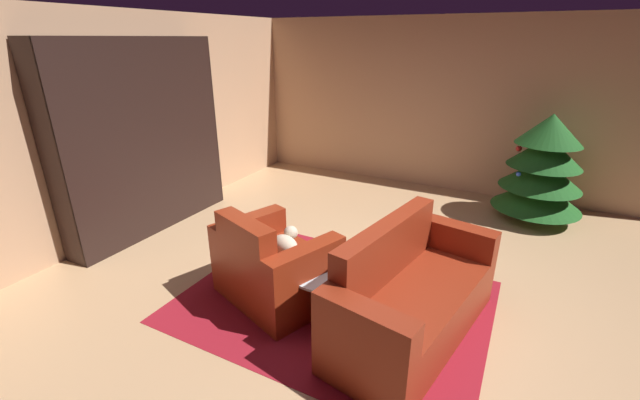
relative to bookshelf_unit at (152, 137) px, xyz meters
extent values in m
plane|color=tan|center=(2.88, -0.24, -1.13)|extent=(7.82, 7.82, 0.00)
cube|color=tan|center=(2.88, 3.05, 0.15)|extent=(6.33, 0.06, 2.55)
cube|color=tan|center=(-0.25, -0.24, 0.15)|extent=(0.06, 6.64, 2.55)
cube|color=maroon|center=(2.69, -0.52, -1.13)|extent=(2.66, 2.06, 0.01)
cube|color=black|center=(0.14, -0.11, 0.00)|extent=(0.03, 2.17, 2.26)
cube|color=black|center=(-0.03, 0.97, 0.00)|extent=(0.35, 0.02, 2.26)
cube|color=black|center=(-0.03, -1.18, 0.00)|extent=(0.35, 0.02, 2.26)
cube|color=black|center=(-0.03, -0.11, -1.12)|extent=(0.33, 2.12, 0.03)
cube|color=black|center=(-0.03, -0.11, -0.67)|extent=(0.33, 2.12, 0.03)
cube|color=black|center=(-0.03, -0.11, -0.22)|extent=(0.33, 2.12, 0.02)
cube|color=black|center=(-0.03, -0.11, 0.22)|extent=(0.33, 2.12, 0.02)
cube|color=black|center=(-0.03, -0.11, 0.67)|extent=(0.33, 2.12, 0.02)
cube|color=black|center=(-0.03, -0.11, 1.12)|extent=(0.33, 2.12, 0.03)
cube|color=black|center=(-0.16, -0.11, 0.15)|extent=(0.05, 1.14, 0.72)
cube|color=black|center=(-0.13, -0.11, 0.15)|extent=(0.03, 1.17, 0.75)
cube|color=#1B728A|center=(-0.09, 0.91, -0.99)|extent=(0.21, 0.04, 0.24)
cube|color=teal|center=(-0.07, 0.88, -0.96)|extent=(0.25, 0.03, 0.29)
cube|color=teal|center=(-0.08, 0.84, -0.92)|extent=(0.23, 0.04, 0.36)
cube|color=purple|center=(-0.09, 0.80, -0.91)|extent=(0.21, 0.03, 0.39)
cube|color=#BD3C30|center=(-0.09, 0.76, -0.96)|extent=(0.20, 0.04, 0.28)
cube|color=gold|center=(-0.08, 0.90, -0.49)|extent=(0.22, 0.04, 0.34)
cube|color=gold|center=(-0.11, 0.86, -0.52)|extent=(0.16, 0.04, 0.27)
cube|color=#B5312C|center=(-0.07, 0.82, -0.47)|extent=(0.24, 0.03, 0.38)
cube|color=#4D322A|center=(-0.07, 0.78, -0.51)|extent=(0.25, 0.04, 0.30)
cube|color=#197589|center=(-0.11, 0.72, -0.47)|extent=(0.17, 0.05, 0.37)
cube|color=#11727D|center=(-0.10, 0.67, -0.50)|extent=(0.20, 0.04, 0.31)
cube|color=orange|center=(-0.10, 0.62, -0.49)|extent=(0.19, 0.03, 0.34)
cube|color=navy|center=(-0.10, 0.93, 0.85)|extent=(0.19, 0.03, 0.34)
cube|color=brown|center=(-0.08, 0.89, 0.81)|extent=(0.22, 0.03, 0.25)
cube|color=gold|center=(-0.07, 0.85, 0.81)|extent=(0.25, 0.03, 0.25)
cube|color=#A5A599|center=(-0.10, 0.81, 0.84)|extent=(0.18, 0.03, 0.32)
cube|color=gold|center=(-0.10, 0.77, 0.86)|extent=(0.18, 0.04, 0.35)
cube|color=purple|center=(-0.11, 0.72, 0.82)|extent=(0.17, 0.05, 0.27)
cube|color=#9459A4|center=(-0.09, 0.67, 0.84)|extent=(0.20, 0.03, 0.31)
cube|color=maroon|center=(2.19, -0.68, -0.91)|extent=(0.89, 0.95, 0.43)
cube|color=maroon|center=(2.08, -0.96, -0.48)|extent=(0.68, 0.39, 0.44)
cube|color=maroon|center=(2.58, -0.83, -0.79)|extent=(0.42, 0.78, 0.67)
cube|color=maroon|center=(1.79, -0.54, -0.79)|extent=(0.42, 0.78, 0.67)
ellipsoid|color=#C4B396|center=(2.25, -0.63, -0.61)|extent=(0.32, 0.27, 0.18)
sphere|color=#C4B396|center=(2.23, -0.48, -0.55)|extent=(0.13, 0.13, 0.13)
cube|color=maroon|center=(3.44, -0.61, -0.91)|extent=(0.96, 1.45, 0.44)
cube|color=maroon|center=(3.17, -0.56, -0.45)|extent=(0.41, 1.35, 0.47)
cube|color=maroon|center=(3.30, -1.36, -0.78)|extent=(0.74, 0.31, 0.70)
cube|color=maroon|center=(3.59, 0.14, -0.78)|extent=(0.74, 0.31, 0.70)
cylinder|color=black|center=(2.92, -0.58, -0.93)|extent=(0.04, 0.04, 0.40)
cylinder|color=black|center=(2.59, -0.41, -0.93)|extent=(0.04, 0.04, 0.40)
cylinder|color=black|center=(2.60, -0.80, -0.93)|extent=(0.04, 0.04, 0.40)
cylinder|color=silver|center=(2.70, -0.60, -0.72)|extent=(0.80, 0.80, 0.02)
cube|color=#A28F86|center=(2.64, -0.60, -0.70)|extent=(0.21, 0.13, 0.02)
cube|color=gray|center=(2.64, -0.61, -0.68)|extent=(0.21, 0.17, 0.03)
cube|color=#A28C89|center=(2.64, -0.60, -0.65)|extent=(0.21, 0.18, 0.02)
cube|color=#398B41|center=(2.65, -0.60, -0.63)|extent=(0.19, 0.15, 0.03)
cube|color=gray|center=(2.65, -0.60, -0.60)|extent=(0.18, 0.15, 0.03)
cylinder|color=navy|center=(2.88, -0.48, -0.63)|extent=(0.07, 0.07, 0.17)
cylinder|color=navy|center=(2.88, -0.48, -0.51)|extent=(0.03, 0.03, 0.06)
cylinder|color=brown|center=(4.25, 2.34, -1.05)|extent=(0.08, 0.08, 0.17)
cone|color=#1C521D|center=(4.25, 2.34, -0.77)|extent=(1.09, 1.09, 0.38)
cone|color=#1C521D|center=(4.25, 2.34, -0.49)|extent=(0.98, 0.98, 0.38)
cone|color=#1C521D|center=(4.25, 2.34, -0.21)|extent=(0.88, 0.88, 0.38)
cone|color=#1C521D|center=(4.25, 2.34, 0.07)|extent=(0.77, 0.77, 0.38)
sphere|color=blue|center=(3.99, 2.04, -0.45)|extent=(0.06, 0.06, 0.06)
sphere|color=red|center=(4.26, 2.70, -0.27)|extent=(0.06, 0.06, 0.06)
sphere|color=blue|center=(4.35, 2.73, -0.42)|extent=(0.07, 0.07, 0.07)
sphere|color=red|center=(3.93, 2.51, -0.25)|extent=(0.08, 0.08, 0.08)
sphere|color=yellow|center=(4.58, 2.56, -0.44)|extent=(0.08, 0.08, 0.08)
camera|label=1|loc=(4.02, -3.35, 1.12)|focal=22.90mm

